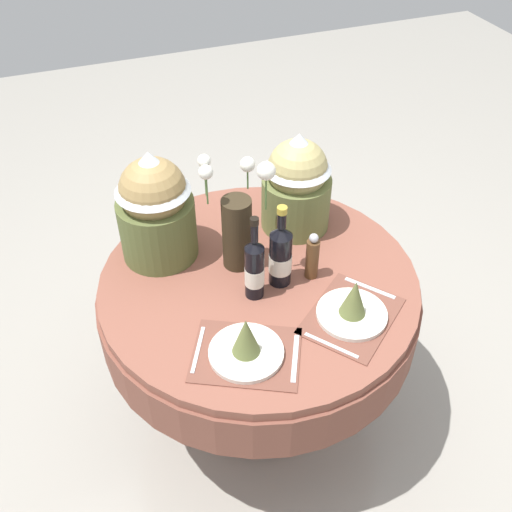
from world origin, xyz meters
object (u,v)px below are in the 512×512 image
object	(u,v)px
wine_bottle_centre	(254,268)
gift_tub_back_left	(155,203)
flower_vase	(237,224)
place_setting_left	(246,345)
gift_tub_back_right	(297,179)
place_setting_right	(353,307)
pepper_mill	(312,257)
dining_table	(259,304)
wine_bottle_left	(281,255)

from	to	relation	value
wine_bottle_centre	gift_tub_back_left	xyz separation A→B (m)	(-0.25, 0.34, 0.11)
flower_vase	place_setting_left	bearing A→B (deg)	-106.07
place_setting_left	gift_tub_back_right	size ratio (longest dim) A/B	1.03
place_setting_left	place_setting_right	size ratio (longest dim) A/B	0.98
place_setting_left	pepper_mill	bearing A→B (deg)	37.39
place_setting_left	gift_tub_back_right	xyz separation A→B (m)	(0.41, 0.57, 0.17)
flower_vase	place_setting_right	bearing A→B (deg)	-55.56
pepper_mill	gift_tub_back_left	xyz separation A→B (m)	(-0.48, 0.32, 0.14)
dining_table	gift_tub_back_right	distance (m)	0.50
place_setting_right	wine_bottle_left	size ratio (longest dim) A/B	1.30
place_setting_left	gift_tub_back_left	world-z (taller)	gift_tub_back_left
place_setting_right	flower_vase	size ratio (longest dim) A/B	0.92
flower_vase	wine_bottle_left	distance (m)	0.19
place_setting_right	gift_tub_back_right	xyz separation A→B (m)	(0.02, 0.54, 0.17)
gift_tub_back_left	place_setting_right	bearing A→B (deg)	-46.60
gift_tub_back_left	wine_bottle_centre	bearing A→B (deg)	-53.02
wine_bottle_centre	gift_tub_back_left	world-z (taller)	gift_tub_back_left
place_setting_right	gift_tub_back_left	xyz separation A→B (m)	(-0.52, 0.55, 0.19)
place_setting_left	wine_bottle_left	size ratio (longest dim) A/B	1.28
flower_vase	wine_bottle_centre	bearing A→B (deg)	-90.35
wine_bottle_left	pepper_mill	distance (m)	0.12
wine_bottle_left	dining_table	bearing A→B (deg)	146.30
wine_bottle_centre	gift_tub_back_right	distance (m)	0.44
wine_bottle_left	wine_bottle_centre	distance (m)	0.11
flower_vase	gift_tub_back_right	size ratio (longest dim) A/B	1.14
wine_bottle_left	gift_tub_back_left	size ratio (longest dim) A/B	0.75
place_setting_left	gift_tub_back_left	distance (m)	0.63
wine_bottle_left	place_setting_left	bearing A→B (deg)	-129.42
place_setting_right	gift_tub_back_left	world-z (taller)	gift_tub_back_left
wine_bottle_left	wine_bottle_centre	size ratio (longest dim) A/B	0.98
place_setting_right	flower_vase	xyz separation A→B (m)	(-0.27, 0.39, 0.14)
dining_table	pepper_mill	world-z (taller)	pepper_mill
place_setting_left	flower_vase	bearing A→B (deg)	73.93
gift_tub_back_left	dining_table	bearing A→B (deg)	-41.42
flower_vase	gift_tub_back_left	distance (m)	0.30
flower_vase	wine_bottle_centre	size ratio (longest dim) A/B	1.40
place_setting_left	wine_bottle_centre	world-z (taller)	wine_bottle_centre
gift_tub_back_left	gift_tub_back_right	distance (m)	0.55
flower_vase	gift_tub_back_right	world-z (taller)	flower_vase
place_setting_left	place_setting_right	world-z (taller)	same
dining_table	place_setting_right	size ratio (longest dim) A/B	2.76
wine_bottle_left	flower_vase	bearing A→B (deg)	126.69
place_setting_right	gift_tub_back_right	bearing A→B (deg)	87.56
gift_tub_back_right	wine_bottle_left	bearing A→B (deg)	-122.55
place_setting_right	wine_bottle_left	xyz separation A→B (m)	(-0.16, 0.25, 0.08)
pepper_mill	gift_tub_back_right	size ratio (longest dim) A/B	0.47
dining_table	place_setting_right	xyz separation A→B (m)	(0.22, -0.29, 0.19)
flower_vase	dining_table	bearing A→B (deg)	-66.90
gift_tub_back_left	gift_tub_back_right	size ratio (longest dim) A/B	1.07
dining_table	place_setting_left	world-z (taller)	place_setting_left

